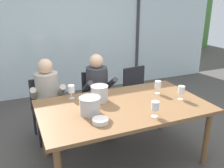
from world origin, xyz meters
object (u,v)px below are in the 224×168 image
wine_glass_by_left_taster (181,90)px  person_charcoal_jacket (99,89)px  ice_bucket_primary (90,105)px  ice_bucket_secondary (100,93)px  dining_table (123,110)px  person_beige_jumper (48,96)px  wine_glass_near_bucket (71,90)px  chair_center (137,89)px  wine_glass_by_right_taster (155,106)px  chair_near_curtain (47,104)px  tasting_bowl (100,121)px  wine_glass_center_pour (158,85)px  chair_left_of_center (96,95)px

wine_glass_by_left_taster → person_charcoal_jacket: bearing=127.4°
ice_bucket_primary → ice_bucket_secondary: (0.22, 0.30, 0.00)m
person_charcoal_jacket → dining_table: bearing=-90.7°
person_beige_jumper → person_charcoal_jacket: bearing=4.4°
dining_table → wine_glass_near_bucket: wine_glass_near_bucket is taller
ice_bucket_secondary → ice_bucket_primary: bearing=-126.7°
ice_bucket_secondary → chair_center: bearing=38.9°
wine_glass_by_right_taster → chair_near_curtain: bearing=124.0°
wine_glass_by_left_taster → wine_glass_by_right_taster: size_ratio=1.00×
dining_table → chair_center: size_ratio=2.28×
ice_bucket_secondary → tasting_bowl: ice_bucket_secondary is taller
wine_glass_center_pour → wine_glass_by_right_taster: bearing=-125.5°
ice_bucket_secondary → wine_glass_near_bucket: ice_bucket_secondary is taller
chair_left_of_center → wine_glass_near_bucket: 0.86m
chair_left_of_center → ice_bucket_primary: (-0.45, -1.08, 0.36)m
wine_glass_near_bucket → wine_glass_by_right_taster: (0.69, -0.84, 0.00)m
person_charcoal_jacket → tasting_bowl: person_charcoal_jacket is taller
ice_bucket_secondary → wine_glass_near_bucket: size_ratio=1.25×
chair_left_of_center → person_charcoal_jacket: (-0.02, -0.16, 0.17)m
ice_bucket_secondary → wine_glass_near_bucket: 0.37m
chair_near_curtain → ice_bucket_secondary: (0.54, -0.76, 0.36)m
person_charcoal_jacket → wine_glass_by_right_taster: (0.18, -1.25, 0.20)m
wine_glass_near_bucket → tasting_bowl: bearing=-82.1°
dining_table → chair_near_curtain: 1.26m
chair_left_of_center → wine_glass_near_bucket: bearing=-124.6°
wine_glass_center_pour → person_charcoal_jacket: bearing=130.0°
wine_glass_by_left_taster → dining_table: bearing=170.6°
wine_glass_by_left_taster → wine_glass_near_bucket: bearing=155.8°
wine_glass_by_left_taster → wine_glass_center_pour: same height
dining_table → tasting_bowl: (-0.41, -0.31, 0.10)m
person_charcoal_jacket → ice_bucket_secondary: 0.68m
chair_near_curtain → chair_left_of_center: 0.77m
chair_center → wine_glass_by_right_taster: size_ratio=5.01×
chair_center → ice_bucket_secondary: ice_bucket_secondary is taller
wine_glass_near_bucket → person_charcoal_jacket: bearing=38.7°
wine_glass_center_pour → wine_glass_by_right_taster: (-0.40, -0.56, 0.00)m
chair_near_curtain → wine_glass_center_pour: size_ratio=5.01×
tasting_bowl → wine_glass_by_right_taster: bearing=-8.7°
tasting_bowl → wine_glass_by_right_taster: wine_glass_by_right_taster is taller
dining_table → person_charcoal_jacket: person_charcoal_jacket is taller
person_beige_jumper → wine_glass_near_bucket: (0.24, -0.41, 0.20)m
tasting_bowl → wine_glass_by_left_taster: wine_glass_by_left_taster is taller
ice_bucket_primary → wine_glass_by_right_taster: size_ratio=1.36×
chair_left_of_center → ice_bucket_primary: ice_bucket_primary is taller
tasting_bowl → dining_table: bearing=37.4°
wine_glass_by_right_taster → wine_glass_by_left_taster: bearing=26.8°
wine_glass_near_bucket → chair_center: bearing=24.1°
person_beige_jumper → wine_glass_center_pour: (1.33, -0.69, 0.20)m
chair_near_curtain → person_beige_jumper: (0.01, -0.14, 0.17)m
chair_center → ice_bucket_secondary: bearing=-149.2°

